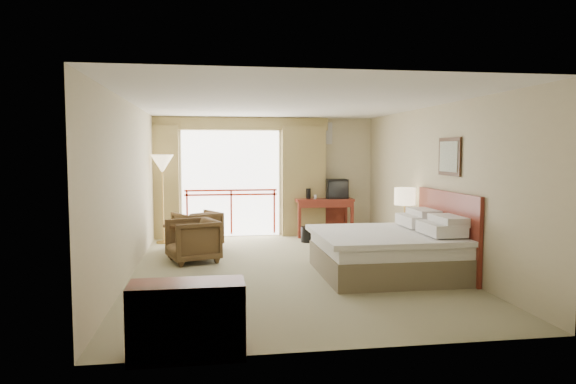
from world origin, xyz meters
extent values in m
plane|color=gray|center=(0.00, 0.00, 0.00)|extent=(7.00, 7.00, 0.00)
plane|color=white|center=(0.00, 0.00, 2.70)|extent=(7.00, 7.00, 0.00)
plane|color=#C4B891|center=(0.00, 3.50, 1.35)|extent=(5.00, 0.00, 5.00)
plane|color=#C4B891|center=(0.00, -3.50, 1.35)|extent=(5.00, 0.00, 5.00)
plane|color=#C4B891|center=(-2.50, 0.00, 1.35)|extent=(0.00, 7.00, 7.00)
plane|color=#C4B891|center=(2.50, 0.00, 1.35)|extent=(0.00, 7.00, 7.00)
plane|color=white|center=(-0.80, 3.48, 1.20)|extent=(2.40, 0.00, 2.40)
cube|color=#AF260F|center=(-0.80, 3.46, 0.95)|extent=(2.09, 0.03, 0.04)
cube|color=#AF260F|center=(-0.80, 3.46, 1.05)|extent=(2.09, 0.03, 0.04)
cube|color=#AF260F|center=(-1.79, 3.46, 0.55)|extent=(0.04, 0.03, 1.00)
cube|color=#AF260F|center=(-0.80, 3.46, 0.55)|extent=(0.04, 0.03, 1.00)
cube|color=#AF260F|center=(0.19, 3.46, 0.55)|extent=(0.04, 0.03, 1.00)
cube|color=olive|center=(-2.45, 3.35, 1.25)|extent=(1.00, 0.26, 2.50)
cube|color=olive|center=(0.85, 3.35, 1.25)|extent=(1.00, 0.26, 2.50)
cube|color=olive|center=(-0.80, 3.38, 2.55)|extent=(4.40, 0.22, 0.28)
cube|color=silver|center=(1.30, 3.47, 2.35)|extent=(0.50, 0.04, 0.50)
cube|color=brown|center=(1.45, -0.60, 0.20)|extent=(2.05, 2.00, 0.40)
cube|color=white|center=(1.45, -0.60, 0.50)|extent=(2.01, 1.96, 0.22)
cube|color=white|center=(1.40, -0.60, 0.63)|extent=(2.09, 2.06, 0.08)
cube|color=white|center=(2.15, -1.05, 0.78)|extent=(0.50, 0.75, 0.18)
cube|color=white|center=(2.15, -0.15, 0.78)|extent=(0.50, 0.75, 0.18)
cube|color=white|center=(2.28, -1.05, 0.90)|extent=(0.40, 0.70, 0.14)
cube|color=white|center=(2.28, -0.15, 0.90)|extent=(0.40, 0.70, 0.14)
cube|color=maroon|center=(2.46, -0.60, 0.65)|extent=(0.06, 2.10, 1.30)
cube|color=black|center=(2.48, -0.60, 1.85)|extent=(0.03, 0.72, 0.60)
cube|color=silver|center=(2.46, -0.60, 1.85)|extent=(0.01, 0.60, 0.48)
cube|color=maroon|center=(2.23, 0.59, 0.29)|extent=(0.43, 0.50, 0.58)
cylinder|color=tan|center=(2.23, 0.64, 0.63)|extent=(0.16, 0.16, 0.04)
cylinder|color=tan|center=(2.23, 0.64, 0.83)|extent=(0.03, 0.03, 0.40)
cylinder|color=#FFE5B2|center=(2.23, 0.64, 1.12)|extent=(0.38, 0.38, 0.31)
cube|color=black|center=(2.18, 0.44, 0.62)|extent=(0.22, 0.19, 0.08)
cube|color=maroon|center=(1.29, 3.19, 0.83)|extent=(1.31, 0.64, 0.05)
cube|color=maroon|center=(0.69, 2.92, 0.41)|extent=(0.07, 0.07, 0.81)
cube|color=maroon|center=(1.89, 2.92, 0.41)|extent=(0.07, 0.07, 0.81)
cube|color=maroon|center=(0.69, 3.47, 0.41)|extent=(0.07, 0.07, 0.81)
cube|color=maroon|center=(1.89, 3.47, 0.41)|extent=(0.07, 0.07, 0.81)
cube|color=maroon|center=(1.29, 3.47, 0.49)|extent=(1.20, 0.03, 0.60)
cube|color=maroon|center=(1.29, 2.91, 0.74)|extent=(1.20, 0.03, 0.13)
cube|color=black|center=(1.59, 3.19, 1.08)|extent=(0.49, 0.38, 0.44)
cube|color=black|center=(1.59, 3.01, 1.08)|extent=(0.44, 0.02, 0.36)
cylinder|color=black|center=(0.94, 3.19, 0.97)|extent=(0.13, 0.13, 0.23)
cylinder|color=white|center=(1.09, 3.14, 0.90)|extent=(0.08, 0.08, 0.10)
cylinder|color=black|center=(0.76, 2.41, 0.17)|extent=(0.33, 0.33, 0.33)
imported|color=#45301B|center=(-1.54, 2.15, 0.00)|extent=(1.08, 1.09, 0.74)
imported|color=#45301B|center=(-1.58, 0.79, 0.00)|extent=(1.04, 1.02, 0.75)
cylinder|color=black|center=(-1.85, 1.26, 0.58)|extent=(0.55, 0.55, 0.04)
cylinder|color=black|center=(-1.85, 1.26, 0.30)|extent=(0.07, 0.07, 0.55)
cylinder|color=black|center=(-1.85, 1.26, 0.02)|extent=(0.40, 0.40, 0.03)
imported|color=white|center=(-1.85, 1.26, 0.61)|extent=(0.23, 0.25, 0.02)
cylinder|color=tan|center=(-2.26, 2.78, 0.02)|extent=(0.30, 0.30, 0.03)
cylinder|color=tan|center=(-2.26, 2.78, 0.81)|extent=(0.03, 0.03, 1.62)
cone|color=#FFE5B2|center=(-2.26, 2.78, 1.67)|extent=(0.48, 0.48, 0.38)
cube|color=maroon|center=(-1.49, -3.44, 0.36)|extent=(1.07, 0.45, 0.72)
cube|color=black|center=(-1.49, -3.67, 0.36)|extent=(0.98, 0.02, 0.63)
camera|label=1|loc=(-1.26, -8.23, 1.93)|focal=32.00mm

